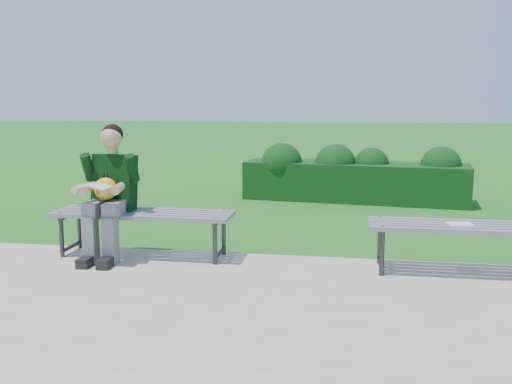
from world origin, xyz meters
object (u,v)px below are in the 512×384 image
at_px(bench_right, 471,231).
at_px(seated_boy, 109,188).
at_px(hedge, 353,176).
at_px(paper_sheet, 460,224).
at_px(bench_left, 143,217).

distance_m(bench_right, seated_boy, 3.42).
xyz_separation_m(hedge, paper_sheet, (0.92, -3.88, 0.08)).
bearing_deg(paper_sheet, bench_right, 0.00).
distance_m(bench_right, paper_sheet, 0.12).
xyz_separation_m(hedge, seated_boy, (-2.38, -3.87, 0.32)).
xyz_separation_m(bench_left, paper_sheet, (3.00, -0.10, 0.06)).
height_order(bench_left, bench_right, same).
bearing_deg(paper_sheet, bench_left, 178.05).
xyz_separation_m(hedge, bench_left, (-2.08, -3.78, 0.02)).
bearing_deg(bench_left, bench_right, -1.89).
bearing_deg(bench_right, hedge, 104.79).
relative_size(hedge, bench_right, 1.97).
distance_m(bench_left, bench_right, 3.10).
height_order(hedge, seated_boy, seated_boy).
bearing_deg(hedge, bench_right, -75.21).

